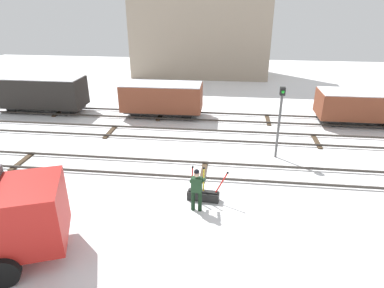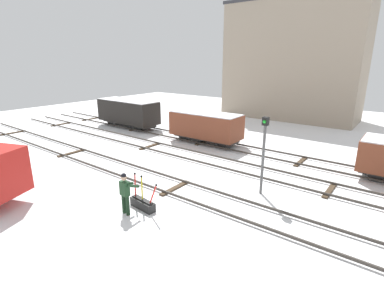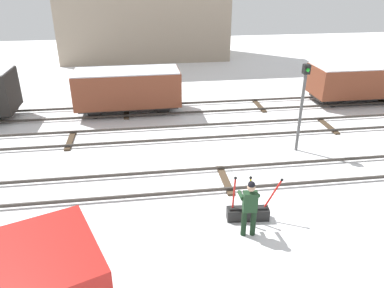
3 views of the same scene
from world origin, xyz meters
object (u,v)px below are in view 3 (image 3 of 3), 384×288
switch_lever_frame (248,212)px  signal_post (303,99)px  freight_car_near_switch (128,89)px  freight_car_mid_siding (360,80)px  rail_worker (250,205)px

switch_lever_frame → signal_post: bearing=58.0°
switch_lever_frame → freight_car_near_switch: (-3.56, 9.58, 1.04)m
freight_car_near_switch → switch_lever_frame: bearing=-70.4°
switch_lever_frame → freight_car_near_switch: bearing=115.8°
freight_car_mid_siding → freight_car_near_switch: freight_car_near_switch is taller
rail_worker → freight_car_near_switch: bearing=113.6°
rail_worker → freight_car_near_switch: freight_car_near_switch is taller
signal_post → freight_car_mid_siding: size_ratio=0.68×
rail_worker → switch_lever_frame: bearing=79.3°
switch_lever_frame → rail_worker: size_ratio=0.92×
signal_post → freight_car_mid_siding: bearing=43.4°
switch_lever_frame → signal_post: size_ratio=0.45×
rail_worker → signal_post: (3.43, 4.91, 1.22)m
rail_worker → freight_car_mid_siding: 13.71m
switch_lever_frame → signal_post: signal_post is taller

